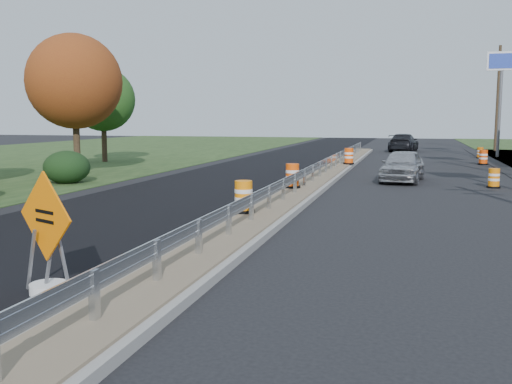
% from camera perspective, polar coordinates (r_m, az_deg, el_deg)
% --- Properties ---
extents(ground, '(140.00, 140.00, 0.00)m').
position_cam_1_polar(ground, '(17.48, 1.32, -2.42)').
color(ground, black).
rests_on(ground, ground).
extents(milled_overlay, '(7.20, 120.00, 0.01)m').
position_cam_1_polar(milled_overlay, '(28.21, -2.48, 1.35)').
color(milled_overlay, black).
rests_on(milled_overlay, ground).
extents(median, '(1.60, 55.00, 0.23)m').
position_cam_1_polar(median, '(25.23, 5.69, 0.84)').
color(median, gray).
rests_on(median, ground).
extents(guardrail, '(0.10, 46.15, 0.72)m').
position_cam_1_polar(guardrail, '(26.15, 6.07, 2.43)').
color(guardrail, silver).
rests_on(guardrail, median).
extents(pylon_sign_north, '(2.20, 0.30, 7.90)m').
position_cam_1_polar(pylon_sign_north, '(47.28, 23.37, 11.06)').
color(pylon_sign_north, slate).
rests_on(pylon_sign_north, ground).
extents(utility_pole_north, '(1.90, 0.26, 9.40)m').
position_cam_1_polar(utility_pole_north, '(56.24, 23.02, 8.83)').
color(utility_pole_north, '#473523').
rests_on(utility_pole_north, ground).
extents(hedge_north, '(2.09, 2.09, 1.52)m').
position_cam_1_polar(hedge_north, '(27.39, -18.40, 2.38)').
color(hedge_north, black).
rests_on(hedge_north, ground).
extents(tree_near_red, '(4.95, 4.95, 7.35)m').
position_cam_1_polar(tree_near_red, '(31.80, -17.72, 10.46)').
color(tree_near_red, '#473523').
rests_on(tree_near_red, ground).
extents(tree_near_back, '(4.29, 4.29, 6.37)m').
position_cam_1_polar(tree_near_back, '(40.16, -15.07, 8.92)').
color(tree_near_back, '#473523').
rests_on(tree_near_back, ground).
extents(caution_sign, '(1.41, 0.66, 2.11)m').
position_cam_1_polar(caution_sign, '(10.39, -20.12, -6.68)').
color(caution_sign, white).
rests_on(caution_sign, ground).
extents(barrel_median_near, '(0.64, 0.64, 0.94)m').
position_cam_1_polar(barrel_median_near, '(16.66, -1.25, -0.54)').
color(barrel_median_near, black).
rests_on(barrel_median_near, median).
extents(barrel_median_mid, '(0.65, 0.65, 0.96)m').
position_cam_1_polar(barrel_median_mid, '(22.64, 3.66, 1.58)').
color(barrel_median_mid, black).
rests_on(barrel_median_mid, median).
extents(barrel_median_far, '(0.65, 0.65, 0.96)m').
position_cam_1_polar(barrel_median_far, '(34.67, 9.27, 3.53)').
color(barrel_median_far, black).
rests_on(barrel_median_far, median).
extents(barrel_shoulder_near, '(0.57, 0.57, 0.84)m').
position_cam_1_polar(barrel_shoulder_near, '(26.50, 22.69, 1.25)').
color(barrel_shoulder_near, black).
rests_on(barrel_shoulder_near, ground).
extents(barrel_shoulder_mid, '(0.65, 0.65, 0.95)m').
position_cam_1_polar(barrel_shoulder_mid, '(39.44, 21.77, 3.22)').
color(barrel_shoulder_mid, black).
rests_on(barrel_shoulder_mid, ground).
extents(barrel_shoulder_far, '(0.56, 0.56, 0.82)m').
position_cam_1_polar(barrel_shoulder_far, '(45.65, 21.50, 3.65)').
color(barrel_shoulder_far, black).
rests_on(barrel_shoulder_far, ground).
extents(car_silver, '(2.23, 4.58, 1.51)m').
position_cam_1_polar(car_silver, '(27.84, 14.44, 2.59)').
color(car_silver, '#ACADB1').
rests_on(car_silver, ground).
extents(car_dark_far, '(2.80, 5.65, 1.58)m').
position_cam_1_polar(car_dark_far, '(52.91, 14.54, 4.81)').
color(car_dark_far, black).
rests_on(car_dark_far, ground).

